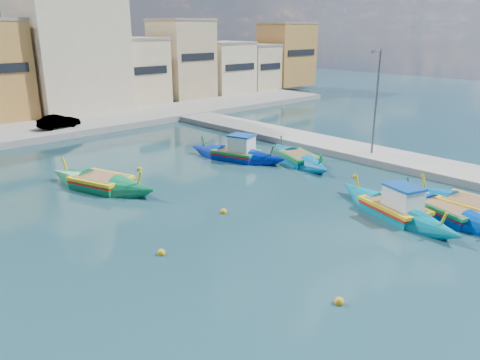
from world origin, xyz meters
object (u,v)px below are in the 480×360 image
quay_street_lamp (376,102)px  luzzu_turquoise_cabin (395,210)px  luzzu_cyan_south (474,209)px  luzzu_blue_south (448,213)px  church_block (68,37)px  luzzu_cyan_mid (299,159)px  luzzu_blue_cabin (237,155)px  luzzu_green (101,184)px

quay_street_lamp → luzzu_turquoise_cabin: quay_street_lamp is taller
luzzu_cyan_south → luzzu_blue_south: bearing=151.8°
church_block → luzzu_cyan_mid: (2.88, -30.85, -8.16)m
church_block → luzzu_cyan_mid: church_block is taller
luzzu_turquoise_cabin → luzzu_cyan_mid: luzzu_turquoise_cabin is taller
quay_street_lamp → luzzu_blue_south: (-6.87, -8.87, -4.09)m
church_block → luzzu_blue_cabin: bearing=-89.7°
church_block → luzzu_blue_cabin: church_block is taller
luzzu_blue_south → luzzu_cyan_south: 1.59m
luzzu_blue_cabin → luzzu_green: (-10.59, 0.80, -0.07)m
luzzu_turquoise_cabin → luzzu_blue_cabin: size_ratio=1.04×
luzzu_turquoise_cabin → luzzu_green: 17.24m
luzzu_blue_south → luzzu_cyan_south: size_ratio=0.98×
luzzu_turquoise_cabin → luzzu_cyan_mid: size_ratio=1.07×
church_block → luzzu_blue_south: 43.64m
luzzu_turquoise_cabin → luzzu_blue_south: 2.72m
luzzu_turquoise_cabin → luzzu_cyan_mid: (4.16, 10.02, -0.08)m
luzzu_green → luzzu_blue_south: 19.92m
church_block → luzzu_cyan_south: 44.41m
luzzu_blue_south → church_block: bearing=90.8°
luzzu_green → luzzu_cyan_south: 21.33m
quay_street_lamp → luzzu_blue_cabin: 10.82m
luzzu_blue_south → luzzu_blue_cabin: bearing=91.5°
luzzu_green → luzzu_cyan_south: luzzu_green is taller
luzzu_turquoise_cabin → luzzu_cyan_south: luzzu_turquoise_cabin is taller
quay_street_lamp → luzzu_cyan_mid: bearing=145.4°
luzzu_turquoise_cabin → luzzu_green: (-9.14, 14.62, -0.05)m
luzzu_blue_cabin → luzzu_cyan_south: 16.66m
luzzu_green → luzzu_blue_south: bearing=-56.5°
church_block → luzzu_blue_south: (0.57, -42.87, -8.16)m
luzzu_turquoise_cabin → luzzu_green: luzzu_turquoise_cabin is taller
quay_street_lamp → luzzu_cyan_south: 11.79m
luzzu_cyan_mid → luzzu_green: (-13.31, 4.59, 0.04)m
luzzu_blue_cabin → church_block: bearing=90.3°
luzzu_turquoise_cabin → luzzu_green: bearing=122.0°
church_block → luzzu_cyan_mid: size_ratio=2.32×
church_block → quay_street_lamp: size_ratio=2.39×
church_block → luzzu_green: 29.39m
quay_street_lamp → luzzu_blue_cabin: quay_street_lamp is taller
luzzu_cyan_south → luzzu_green: bearing=125.5°
quay_street_lamp → luzzu_turquoise_cabin: size_ratio=0.91×
quay_street_lamp → luzzu_green: size_ratio=0.91×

